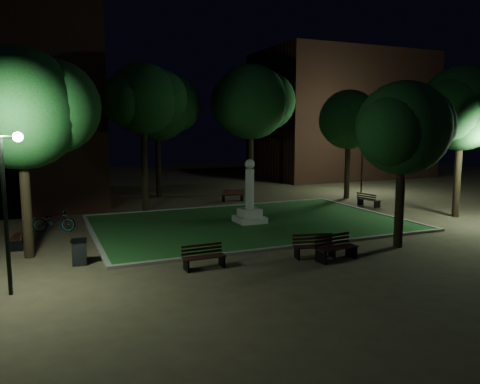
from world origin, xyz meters
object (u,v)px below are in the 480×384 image
Objects in this scene: monument at (250,205)px; bench_far_side at (233,196)px; bench_right_side at (368,200)px; bicycle at (54,221)px; trash_bin at (79,252)px; bench_west_near at (204,257)px; bench_near_left at (314,247)px; bench_left_side at (20,237)px; bench_near_right at (335,248)px.

bench_far_side is at bearing 74.39° from monument.
bicycle reaches higher than bench_right_side.
bench_west_near is at bearing -28.74° from trash_bin.
bench_near_left is 12.27m from bicycle.
bench_left_side is (-5.94, 5.69, 0.02)m from bench_west_near.
bench_near_right is 14.30m from bench_far_side.
bench_west_near is 0.92× the size of bench_left_side.
bench_left_side is 0.86× the size of bicycle.
bench_west_near is 1.01× the size of bench_far_side.
bench_far_side is 0.79× the size of bicycle.
bench_left_side is 2.85m from bicycle.
bench_near_left is at bearing 126.27° from bench_near_right.
bench_left_side is 1.80× the size of trash_bin.
monument is at bearing 52.13° from bench_west_near.
bench_far_side is 15.28m from trash_bin.
bicycle reaches higher than bench_west_near.
bench_left_side is at bearing 161.74° from bench_near_left.
bench_far_side is at bearing 75.94° from bench_near_right.
bench_far_side is at bearing 46.84° from trash_bin.
bench_near_left is 1.82× the size of trash_bin.
bench_left_side is 19.51m from bench_right_side.
monument is 7.31m from bench_far_side.
bench_near_left is at bearing 85.89° from bench_far_side.
bench_near_left is at bearing -92.79° from monument.
bench_left_side is (-10.51, -0.59, -0.55)m from monument.
bench_west_near is 8.22m from bench_left_side.
bicycle is (-9.38, 9.09, 0.07)m from bench_near_right.
bench_west_near is 14.81m from bench_far_side.
bench_near_right is 1.16× the size of bench_far_side.
trash_bin is at bearing 98.73° from bench_right_side.
bench_near_left reaches higher than bench_far_side.
bench_left_side is at bearing 36.78° from bench_far_side.
bicycle reaches higher than trash_bin.
bench_west_near is at bearing 69.23° from bench_far_side.
bicycle is (-18.01, 0.06, 0.11)m from bench_right_side.
bench_left_side is at bearing 134.45° from bench_west_near.
bench_far_side is 1.64× the size of trash_bin.
monument reaches higher than bench_west_near.
bench_near_right is (0.54, -0.58, 0.03)m from bench_near_left.
bench_near_right is at bearing -117.54° from bicycle.
bench_right_side is at bearing 148.55° from bench_far_side.
trash_bin is at bearing -154.08° from monument.
trash_bin is (-8.71, 3.05, 0.03)m from bench_near_right.
bench_near_right is 1.15× the size of bench_west_near.
bench_right_side is at bearing 29.41° from bench_west_near.
monument is at bearing 79.79° from bench_far_side.
bench_far_side is (2.28, 13.61, -0.03)m from bench_near_left.
bench_right_side is 18.01m from bicycle.
monument is at bearing 91.54° from bench_right_side.
bench_near_left is at bearing -6.12° from bench_west_near.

